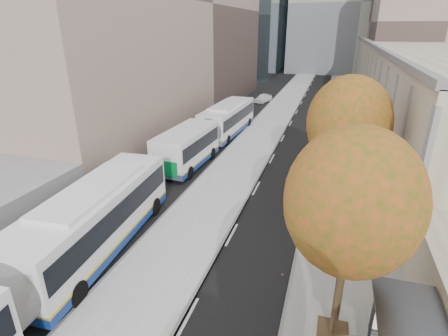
% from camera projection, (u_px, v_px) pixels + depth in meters
% --- Properties ---
extents(bus_platform, '(4.25, 150.00, 0.15)m').
position_uv_depth(bus_platform, '(258.00, 138.00, 34.09)').
color(bus_platform, '#ADADAD').
rests_on(bus_platform, ground).
extents(sidewalk, '(4.75, 150.00, 0.08)m').
position_uv_depth(sidewalk, '(344.00, 147.00, 31.89)').
color(sidewalk, gray).
rests_on(sidewalk, ground).
extents(building_tan, '(18.00, 92.00, 8.00)m').
position_uv_depth(building_tan, '(425.00, 71.00, 52.89)').
color(building_tan, tan).
rests_on(building_tan, ground).
extents(building_midrise, '(24.00, 46.00, 25.00)m').
position_uv_depth(building_midrise, '(114.00, 5.00, 39.88)').
color(building_midrise, gray).
rests_on(building_midrise, ground).
extents(building_far_block, '(30.00, 18.00, 30.00)m').
position_uv_depth(building_far_block, '(360.00, 4.00, 79.69)').
color(building_far_block, '#9D9A90').
rests_on(building_far_block, ground).
extents(tree_c, '(4.20, 4.20, 7.28)m').
position_uv_depth(tree_c, '(353.00, 202.00, 10.62)').
color(tree_c, '#332518').
rests_on(tree_c, sidewalk).
extents(tree_d, '(4.40, 4.40, 7.60)m').
position_uv_depth(tree_d, '(348.00, 123.00, 18.50)').
color(tree_d, '#332518').
rests_on(tree_d, sidewalk).
extents(bus_near, '(4.00, 18.96, 3.14)m').
position_uv_depth(bus_near, '(32.00, 274.00, 12.92)').
color(bus_near, white).
rests_on(bus_near, ground).
extents(bus_far, '(3.43, 17.92, 2.97)m').
position_uv_depth(bus_far, '(213.00, 129.00, 31.60)').
color(bus_far, white).
rests_on(bus_far, ground).
extents(distant_car, '(2.40, 3.83, 1.21)m').
position_uv_depth(distant_car, '(263.00, 98.00, 50.58)').
color(distant_car, white).
rests_on(distant_car, ground).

